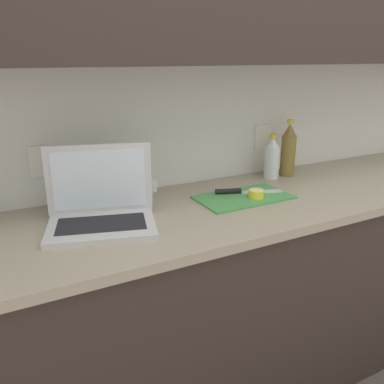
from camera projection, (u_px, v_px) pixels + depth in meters
name	position (u px, v px, depth m)	size (l,w,h in m)	color
ground_plane	(254.00, 368.00, 1.99)	(12.00, 12.00, 0.00)	#564C47
wall_back	(237.00, 29.00, 1.70)	(5.20, 0.38, 2.60)	white
counter_unit	(263.00, 286.00, 1.86)	(2.52, 0.64, 0.89)	#332823
laptop	(101.00, 207.00, 1.41)	(0.42, 0.35, 0.27)	silver
cutting_board	(244.00, 197.00, 1.68)	(0.39, 0.22, 0.01)	#4C9E51
knife	(237.00, 191.00, 1.72)	(0.28, 0.12, 0.02)	silver
lemon_half_cut	(256.00, 194.00, 1.66)	(0.06, 0.06, 0.03)	yellow
bottle_green_soda	(288.00, 150.00, 1.97)	(0.07, 0.07, 0.27)	olive
bottle_oil_tall	(272.00, 158.00, 1.94)	(0.07, 0.07, 0.21)	silver
measuring_cup	(142.00, 188.00, 1.65)	(0.11, 0.09, 0.10)	silver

